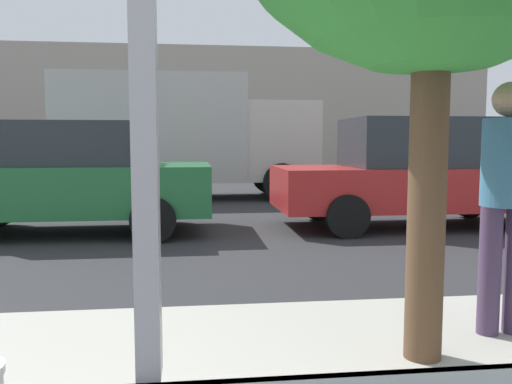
# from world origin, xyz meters

# --- Properties ---
(ground_plane) EXTENTS (60.00, 60.00, 0.00)m
(ground_plane) POSITION_xyz_m (0.00, 8.00, 0.00)
(ground_plane) COLOR #2D2D30
(building_facade_far) EXTENTS (28.00, 1.20, 5.61)m
(building_facade_far) POSITION_xyz_m (0.00, 23.56, 2.80)
(building_facade_far) COLOR #A89E8E
(building_facade_far) RESTS_ON ground
(parked_car_green) EXTENTS (4.29, 2.04, 1.69)m
(parked_car_green) POSITION_xyz_m (-1.79, 7.34, 0.86)
(parked_car_green) COLOR #236B38
(parked_car_green) RESTS_ON ground
(parked_car_red) EXTENTS (4.61, 1.99, 1.78)m
(parked_car_red) POSITION_xyz_m (3.79, 7.34, 0.89)
(parked_car_red) COLOR red
(parked_car_red) RESTS_ON ground
(box_truck) EXTENTS (6.17, 2.44, 2.96)m
(box_truck) POSITION_xyz_m (-0.10, 12.22, 1.60)
(box_truck) COLOR beige
(box_truck) RESTS_ON ground
(pedestrian) EXTENTS (0.32, 0.32, 1.63)m
(pedestrian) POSITION_xyz_m (2.10, 2.18, 1.09)
(pedestrian) COLOR #4B3855
(pedestrian) RESTS_ON sidewalk_strip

